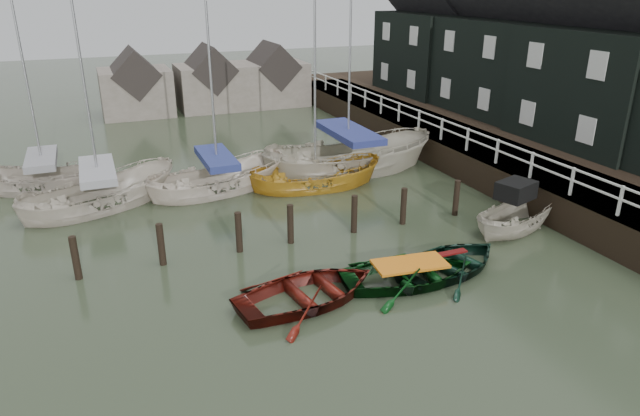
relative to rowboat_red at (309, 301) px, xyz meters
name	(u,v)px	position (x,y,z in m)	size (l,w,h in m)	color
ground	(360,275)	(2.00, 0.84, 0.00)	(120.00, 120.00, 0.00)	#2B3421
pier	(442,142)	(11.48, 10.84, 0.71)	(3.04, 32.00, 2.70)	black
land_strip	(527,145)	(17.00, 10.84, 0.00)	(14.00, 38.00, 1.50)	black
quay_houses	(561,40)	(16.99, 9.50, 5.68)	(6.52, 28.14, 10.01)	black
mooring_pilings	(293,229)	(0.89, 3.84, 0.50)	(13.72, 0.22, 1.80)	black
far_sheds	(208,82)	(2.83, 26.84, 1.86)	(14.00, 4.08, 4.39)	#665B51
rowboat_red	(309,301)	(0.00, 0.00, 0.00)	(3.06, 4.28, 0.89)	#4F110B
rowboat_green	(409,282)	(3.17, -0.09, 0.00)	(2.98, 4.18, 0.86)	black
rowboat_dkgreen	(450,271)	(4.73, 0.05, 0.00)	(2.85, 3.99, 0.83)	black
motorboat	(515,226)	(8.80, 1.96, 0.10)	(4.57, 2.90, 2.56)	#B8B09D
sailboat_a	(103,205)	(-5.06, 9.89, 0.06)	(6.93, 4.72, 10.42)	beige
sailboat_b	(219,189)	(-0.33, 9.99, 0.07)	(6.64, 3.58, 12.55)	beige
sailboat_c	(315,187)	(3.69, 8.85, 0.01)	(6.08, 2.84, 10.35)	#BE8A23
sailboat_d	(348,170)	(5.96, 10.38, 0.06)	(8.53, 3.86, 14.00)	#BCB4A0
sailboat_e	(47,188)	(-7.20, 12.89, 0.06)	(6.36, 4.14, 9.74)	#B8AB9D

